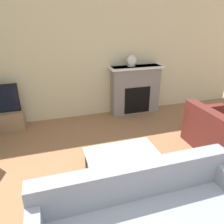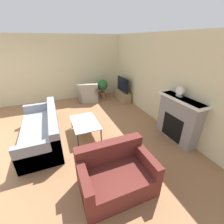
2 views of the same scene
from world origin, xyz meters
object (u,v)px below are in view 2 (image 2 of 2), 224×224
at_px(potted_plant, 102,86).
at_px(couch_loveseat, 116,175).
at_px(tv, 123,84).
at_px(armchair_by_window, 89,94).
at_px(couch_sectional, 43,131).
at_px(coffee_table, 85,123).
at_px(mantel_clock, 180,91).

bearing_deg(potted_plant, couch_loveseat, -16.16).
bearing_deg(tv, armchair_by_window, -108.80).
xyz_separation_m(couch_sectional, couch_loveseat, (2.08, 1.23, 0.01)).
xyz_separation_m(armchair_by_window, coffee_table, (2.51, -0.74, 0.06)).
distance_m(armchair_by_window, mantel_clock, 3.97).
distance_m(tv, couch_loveseat, 4.48).
bearing_deg(couch_loveseat, potted_plant, 73.84).
bearing_deg(mantel_clock, couch_sectional, -108.86).
bearing_deg(couch_sectional, mantel_clock, 71.14).
relative_size(tv, armchair_by_window, 0.94).
relative_size(couch_sectional, couch_loveseat, 1.76).
xyz_separation_m(couch_loveseat, coffee_table, (-1.93, -0.11, 0.07)).
bearing_deg(couch_loveseat, armchair_by_window, 81.97).
xyz_separation_m(tv, couch_loveseat, (3.96, -2.05, -0.43)).
bearing_deg(potted_plant, mantel_clock, 12.06).
relative_size(couch_loveseat, coffee_table, 1.19).
bearing_deg(coffee_table, couch_sectional, -97.51).
xyz_separation_m(armchair_by_window, mantel_clock, (3.52, 1.53, 1.02)).
bearing_deg(potted_plant, coffee_table, -28.15).
distance_m(couch_sectional, mantel_clock, 3.73).
distance_m(couch_loveseat, armchair_by_window, 4.49).
relative_size(couch_sectional, armchair_by_window, 2.27).
bearing_deg(potted_plant, armchair_by_window, -72.68).
relative_size(couch_sectional, potted_plant, 2.74).
xyz_separation_m(coffee_table, potted_plant, (-2.74, 1.47, 0.18)).
bearing_deg(couch_sectional, tv, 119.89).
relative_size(armchair_by_window, mantel_clock, 3.79).
distance_m(armchair_by_window, potted_plant, 0.80).
bearing_deg(tv, mantel_clock, 2.04).
bearing_deg(couch_loveseat, couch_sectional, 120.68).
distance_m(couch_sectional, potted_plant, 3.67).
relative_size(coffee_table, mantel_clock, 4.08).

